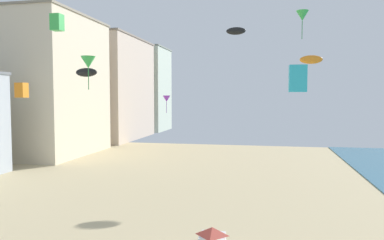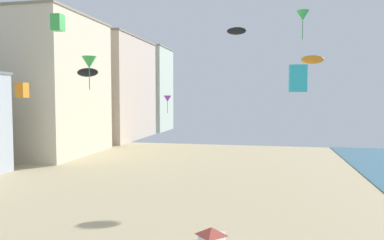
{
  "view_description": "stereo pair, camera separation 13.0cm",
  "coord_description": "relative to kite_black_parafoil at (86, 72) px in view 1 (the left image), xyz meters",
  "views": [
    {
      "loc": [
        8.74,
        -3.26,
        8.31
      ],
      "look_at": [
        4.36,
        18.4,
        6.9
      ],
      "focal_mm": 34.76,
      "sensor_mm": 36.0,
      "label": 1
    },
    {
      "loc": [
        8.87,
        -3.24,
        8.31
      ],
      "look_at": [
        4.36,
        18.4,
        6.9
      ],
      "focal_mm": 34.76,
      "sensor_mm": 36.0,
      "label": 2
    }
  ],
  "objects": [
    {
      "name": "kite_green_delta",
      "position": [
        22.01,
        -12.68,
        2.63
      ],
      "size": [
        0.82,
        0.82,
        1.86
      ],
      "color": "green"
    },
    {
      "name": "kite_orange_parafoil",
      "position": [
        24.47,
        4.26,
        1.35
      ],
      "size": [
        2.43,
        0.68,
        0.95
      ],
      "color": "orange"
    },
    {
      "name": "kite_orange_box",
      "position": [
        6.48,
        -20.17,
        -2.33
      ],
      "size": [
        0.52,
        0.52,
        0.82
      ],
      "color": "orange"
    },
    {
      "name": "boardwalk_hotel_far",
      "position": [
        -13.13,
        30.24,
        -1.15
      ],
      "size": [
        17.22,
        20.57,
        19.67
      ],
      "color": "#C6B29E",
      "rests_on": "ground"
    },
    {
      "name": "kite_cyan_box",
      "position": [
        21.49,
        -16.55,
        -1.67
      ],
      "size": [
        0.96,
        0.96,
        1.52
      ],
      "color": "#2DB7CC"
    },
    {
      "name": "boardwalk_hotel_mid",
      "position": [
        -13.13,
        9.67,
        -1.16
      ],
      "size": [
        16.39,
        16.46,
        19.64
      ],
      "color": "beige",
      "rests_on": "ground"
    },
    {
      "name": "kite_black_parafoil",
      "position": [
        0.0,
        0.0,
        0.0
      ],
      "size": [
        2.54,
        0.71,
        0.99
      ],
      "color": "black"
    },
    {
      "name": "kite_black_parafoil_2",
      "position": [
        17.21,
        -7.42,
        2.7
      ],
      "size": [
        1.6,
        0.45,
        0.62
      ],
      "color": "black"
    },
    {
      "name": "kite_purple_delta",
      "position": [
        9.54,
        -1.1,
        -2.92
      ],
      "size": [
        0.8,
        0.8,
        1.82
      ],
      "color": "purple"
    },
    {
      "name": "kite_green_delta_2",
      "position": [
        3.45,
        -6.32,
        0.48
      ],
      "size": [
        1.36,
        1.36,
        3.09
      ],
      "color": "green"
    },
    {
      "name": "boardwalk_hotel_distant",
      "position": [
        -13.13,
        48.23,
        -0.97
      ],
      "size": [
        18.01,
        12.28,
        20.03
      ],
      "color": "#B7C6B2",
      "rests_on": "ground"
    },
    {
      "name": "kite_green_box",
      "position": [
        4.8,
        -13.68,
        2.67
      ],
      "size": [
        0.75,
        0.75,
        1.18
      ],
      "color": "green"
    }
  ]
}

